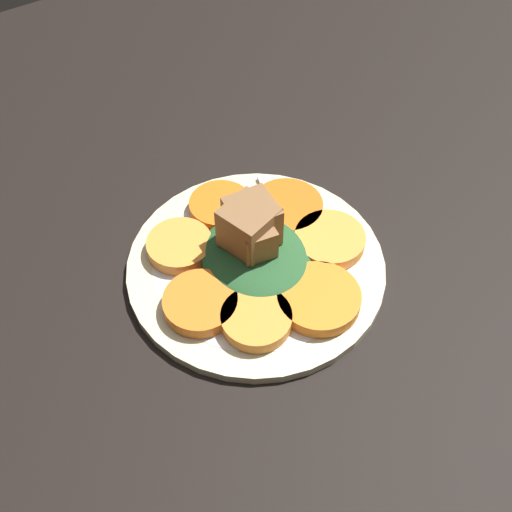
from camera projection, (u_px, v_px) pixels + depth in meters
The scene contains 11 objects.
table_slab at pixel (256, 276), 63.99cm from camera, with size 120.00×120.00×2.00cm, color black.
plate at pixel (256, 266), 62.81cm from camera, with size 25.20×25.20×1.05cm.
carrot_slice_0 at pixel (330, 240), 63.31cm from camera, with size 7.01×7.01×1.33cm, color orange.
carrot_slice_1 at pixel (287, 208), 66.05cm from camera, with size 7.43×7.43×1.33cm, color #D66114.
carrot_slice_2 at pixel (221, 206), 66.19cm from camera, with size 6.46×6.46×1.33cm, color orange.
carrot_slice_3 at pixel (180, 246), 62.83cm from camera, with size 6.46×6.46×1.33cm, color orange.
carrot_slice_4 at pixel (200, 303), 58.53cm from camera, with size 6.92×6.92×1.33cm, color orange.
carrot_slice_5 at pixel (256, 319), 57.42cm from camera, with size 6.47×6.47×1.33cm, color orange.
carrot_slice_6 at pixel (319, 298), 58.84cm from camera, with size 7.78×7.78×1.33cm, color orange.
center_pile at pixel (253, 242), 60.82cm from camera, with size 11.52×10.37×6.36cm.
fork at pixel (293, 243), 63.63cm from camera, with size 18.85×6.72×0.40cm.
Camera 1 is at (-32.51, 21.24, 51.89)cm, focal length 45.00 mm.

